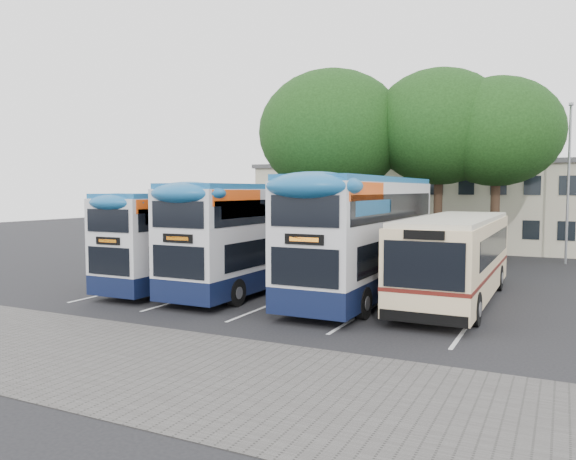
# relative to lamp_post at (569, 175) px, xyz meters

# --- Properties ---
(ground) EXTENTS (120.00, 120.00, 0.00)m
(ground) POSITION_rel_lamp_post_xyz_m (-6.00, -19.97, -5.08)
(ground) COLOR black
(ground) RESTS_ON ground
(paving_strip) EXTENTS (40.00, 6.00, 0.01)m
(paving_strip) POSITION_rel_lamp_post_xyz_m (-8.00, -24.97, -5.08)
(paving_strip) COLOR #595654
(paving_strip) RESTS_ON ground
(bay_lines) EXTENTS (14.12, 11.00, 0.01)m
(bay_lines) POSITION_rel_lamp_post_xyz_m (-9.75, -14.97, -5.08)
(bay_lines) COLOR silver
(bay_lines) RESTS_ON ground
(depot_building) EXTENTS (32.40, 8.40, 6.20)m
(depot_building) POSITION_rel_lamp_post_xyz_m (-6.00, 7.02, -1.93)
(depot_building) COLOR beige
(depot_building) RESTS_ON ground
(lamp_post) EXTENTS (0.25, 1.05, 9.06)m
(lamp_post) POSITION_rel_lamp_post_xyz_m (0.00, 0.00, 0.00)
(lamp_post) COLOR gray
(lamp_post) RESTS_ON ground
(tree_left) EXTENTS (8.74, 8.74, 11.37)m
(tree_left) POSITION_rel_lamp_post_xyz_m (-12.78, -3.90, 2.56)
(tree_left) COLOR black
(tree_left) RESTS_ON ground
(tree_mid) EXTENTS (7.79, 7.79, 11.13)m
(tree_mid) POSITION_rel_lamp_post_xyz_m (-6.73, -2.48, 2.72)
(tree_mid) COLOR black
(tree_mid) RESTS_ON ground
(tree_right) EXTENTS (7.07, 7.07, 10.43)m
(tree_right) POSITION_rel_lamp_post_xyz_m (-3.62, -2.31, 2.32)
(tree_right) COLOR black
(tree_right) RESTS_ON ground
(bus_dd_left) EXTENTS (2.38, 9.81, 4.09)m
(bus_dd_left) POSITION_rel_lamp_post_xyz_m (-15.08, -15.12, -2.83)
(bus_dd_left) COLOR #0E1635
(bus_dd_left) RESTS_ON ground
(bus_dd_mid) EXTENTS (2.59, 10.70, 4.46)m
(bus_dd_mid) POSITION_rel_lamp_post_xyz_m (-11.92, -14.69, -2.63)
(bus_dd_mid) COLOR #0E1635
(bus_dd_mid) RESTS_ON ground
(bus_dd_right) EXTENTS (2.75, 11.32, 4.72)m
(bus_dd_right) POSITION_rel_lamp_post_xyz_m (-7.19, -14.37, -2.49)
(bus_dd_right) COLOR #0E1635
(bus_dd_right) RESTS_ON ground
(bus_single) EXTENTS (2.75, 10.82, 3.23)m
(bus_single) POSITION_rel_lamp_post_xyz_m (-3.78, -13.71, -3.26)
(bus_single) COLOR beige
(bus_single) RESTS_ON ground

